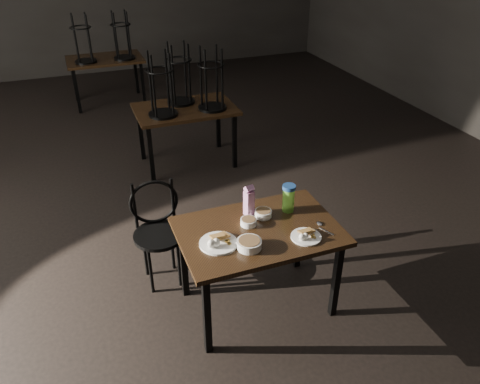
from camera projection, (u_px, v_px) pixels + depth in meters
name	position (u px, v px, depth m)	size (l,w,h in m)	color
main_table	(259.00, 238.00, 3.53)	(1.20, 0.80, 0.75)	black
plate_left	(218.00, 242.00, 3.32)	(0.28, 0.28, 0.09)	white
plate_right	(306.00, 236.00, 3.39)	(0.22, 0.22, 0.07)	white
bowl_near	(248.00, 222.00, 3.53)	(0.12, 0.12, 0.05)	white
bowl_far	(263.00, 213.00, 3.62)	(0.13, 0.13, 0.05)	white
bowl_big	(249.00, 244.00, 3.28)	(0.18, 0.18, 0.06)	white
juice_carton	(249.00, 201.00, 3.60)	(0.08, 0.08, 0.26)	#901A70
water_bottle	(288.00, 198.00, 3.65)	(0.11, 0.11, 0.23)	#73D13D
spoon	(321.00, 225.00, 3.53)	(0.06, 0.20, 0.01)	silver
bentwood_chair	(157.00, 225.00, 3.91)	(0.43, 0.43, 0.90)	black
bg_table_right	(185.00, 106.00, 5.63)	(1.20, 0.80, 1.48)	black
bg_table_far	(105.00, 59.00, 7.55)	(1.20, 0.80, 1.48)	black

